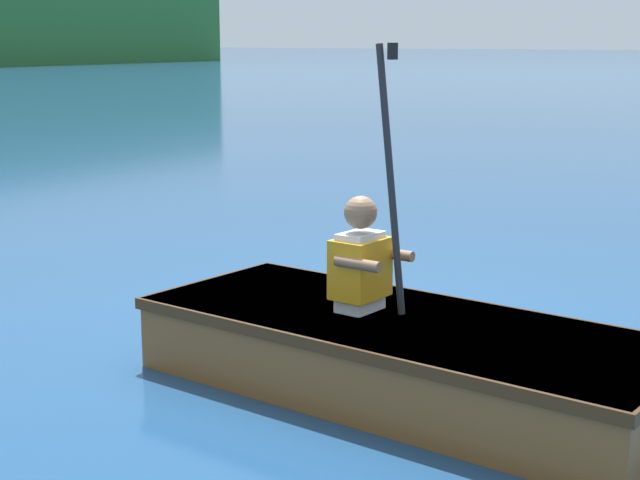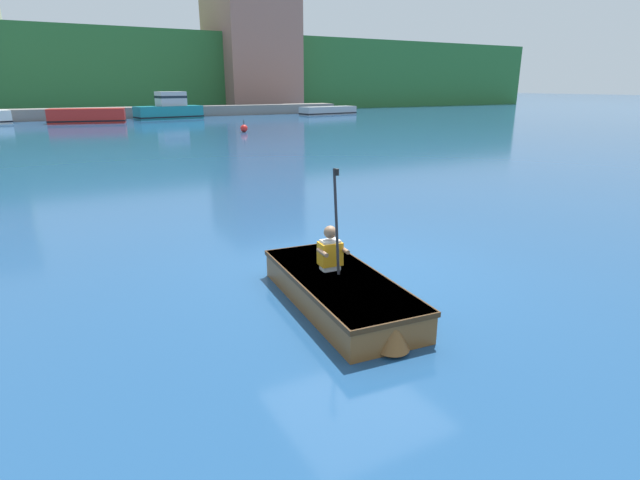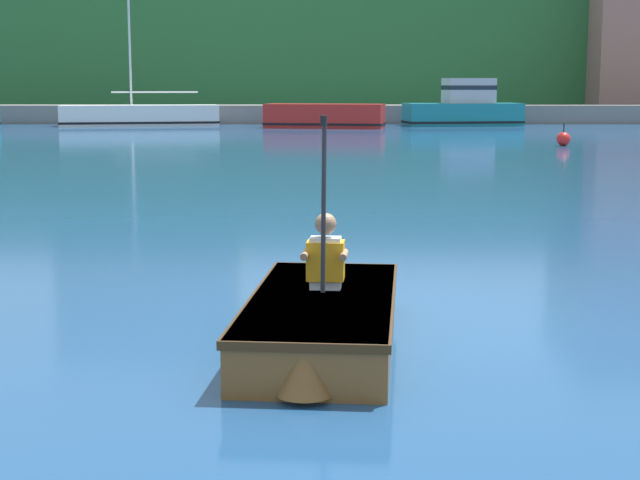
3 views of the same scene
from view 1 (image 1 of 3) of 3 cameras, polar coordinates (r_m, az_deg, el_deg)
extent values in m
plane|color=navy|center=(6.22, 1.21, -4.88)|extent=(300.00, 300.00, 0.00)
cube|color=brown|center=(5.00, 4.87, -6.76)|extent=(1.29, 2.80, 0.39)
cube|color=#432A13|center=(4.95, 4.90, -4.95)|extent=(1.34, 2.85, 0.06)
cube|color=#432A13|center=(4.95, 4.90, -5.06)|extent=(1.07, 2.41, 0.02)
cube|color=brown|center=(5.06, 2.96, -4.77)|extent=(1.01, 0.25, 0.03)
cube|color=silver|center=(5.03, 2.35, -1.86)|extent=(0.25, 0.18, 0.41)
cube|color=orange|center=(5.03, 2.35, -1.64)|extent=(0.31, 0.24, 0.31)
sphere|color=#997051|center=(4.97, 2.38, 1.62)|extent=(0.17, 0.17, 0.17)
cylinder|color=#997051|center=(4.84, 2.20, -1.40)|extent=(0.08, 0.26, 0.06)
cylinder|color=#997051|center=(5.09, 4.16, -0.79)|extent=(0.08, 0.26, 0.06)
cylinder|color=#232328|center=(4.84, 4.14, 3.43)|extent=(0.05, 0.19, 1.33)
cylinder|color=black|center=(4.79, 4.25, 10.90)|extent=(0.05, 0.05, 0.08)
camera|label=2|loc=(3.23, 104.01, 14.45)|focal=28.00mm
camera|label=3|loc=(6.59, 83.60, 3.26)|focal=55.00mm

